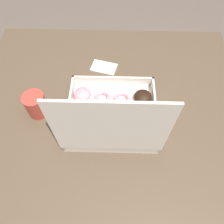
# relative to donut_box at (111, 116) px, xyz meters

# --- Properties ---
(ground_plane) EXTENTS (8.00, 8.00, 0.00)m
(ground_plane) POSITION_rel_donut_box_xyz_m (0.01, -0.10, -0.79)
(ground_plane) COLOR #564C44
(dining_table) EXTENTS (1.11, 0.91, 0.73)m
(dining_table) POSITION_rel_donut_box_xyz_m (0.01, -0.10, -0.16)
(dining_table) COLOR #4C3D2D
(dining_table) RESTS_ON ground_plane
(donut_box) EXTENTS (0.34, 0.32, 0.32)m
(donut_box) POSITION_rel_donut_box_xyz_m (0.00, 0.00, 0.00)
(donut_box) COLOR silver
(donut_box) RESTS_ON dining_table
(coffee_mug) EXTENTS (0.08, 0.08, 0.10)m
(coffee_mug) POSITION_rel_donut_box_xyz_m (0.28, -0.05, -0.01)
(coffee_mug) COLOR #A3382D
(coffee_mug) RESTS_ON dining_table
(paper_napkin) EXTENTS (0.12, 0.09, 0.01)m
(paper_napkin) POSITION_rel_donut_box_xyz_m (0.04, -0.29, -0.06)
(paper_napkin) COLOR white
(paper_napkin) RESTS_ON dining_table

